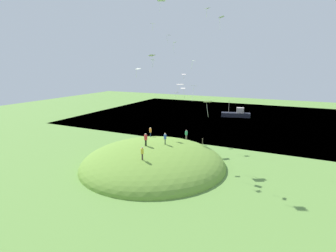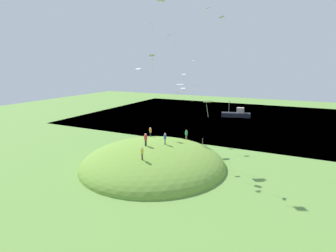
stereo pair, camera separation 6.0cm
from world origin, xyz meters
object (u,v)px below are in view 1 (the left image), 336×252
at_px(person_walking_path, 142,152).
at_px(kite_2, 153,60).
at_px(kite_9, 208,102).
at_px(kite_4, 138,69).
at_px(kite_15, 221,18).
at_px(person_with_child, 186,133).
at_px(kite_12, 183,89).
at_px(kite_0, 194,87).
at_px(kite_6, 152,24).
at_px(kite_14, 207,9).
at_px(kite_7, 152,56).
at_px(person_watching_kites, 165,137).
at_px(mooring_post, 202,141).
at_px(boat_on_lake, 236,114).
at_px(kite_5, 180,85).
at_px(kite_10, 169,36).
at_px(kite_13, 193,61).
at_px(kite_1, 161,0).
at_px(kite_3, 176,93).
at_px(person_near_shore, 146,138).
at_px(kite_8, 184,75).
at_px(person_on_hilltop, 150,131).
at_px(kite_11, 175,44).

relative_size(person_walking_path, kite_2, 0.98).
bearing_deg(kite_9, kite_2, -128.67).
height_order(kite_4, kite_15, kite_15).
bearing_deg(person_with_child, kite_12, -75.29).
height_order(kite_0, kite_15, kite_15).
height_order(kite_6, kite_9, kite_6).
bearing_deg(kite_14, kite_7, -111.41).
height_order(person_watching_kites, mooring_post, person_watching_kites).
height_order(kite_2, kite_6, kite_6).
bearing_deg(kite_7, boat_on_lake, 164.67).
height_order(kite_5, kite_15, kite_15).
height_order(person_walking_path, kite_14, kite_14).
distance_m(kite_2, kite_10, 6.24).
bearing_deg(kite_10, kite_13, 36.51).
height_order(kite_5, kite_14, kite_14).
relative_size(boat_on_lake, kite_9, 3.42).
height_order(kite_12, mooring_post, kite_12).
bearing_deg(kite_0, kite_1, -87.46).
bearing_deg(kite_10, kite_2, -104.44).
distance_m(boat_on_lake, kite_3, 28.17).
bearing_deg(kite_14, kite_0, -15.50).
relative_size(person_near_shore, kite_14, 1.59).
xyz_separation_m(person_near_shore, kite_6, (-4.92, -1.40, 15.89)).
relative_size(kite_4, kite_8, 1.47).
relative_size(kite_2, kite_7, 0.80).
bearing_deg(kite_3, kite_4, -13.08).
bearing_deg(mooring_post, kite_10, -107.29).
xyz_separation_m(person_with_child, kite_15, (-3.19, 4.26, 18.32)).
relative_size(kite_6, kite_8, 1.00).
height_order(kite_0, kite_2, kite_2).
xyz_separation_m(person_on_hilltop, kite_12, (0.33, 5.89, 7.09)).
bearing_deg(person_watching_kites, boat_on_lake, -35.71).
height_order(boat_on_lake, kite_9, kite_9).
xyz_separation_m(person_on_hilltop, kite_10, (-10.92, -1.90, 16.10)).
distance_m(person_walking_path, kite_12, 11.92).
relative_size(kite_13, kite_15, 0.55).
distance_m(kite_8, kite_13, 16.40).
height_order(boat_on_lake, kite_15, kite_15).
bearing_deg(person_with_child, kite_7, 167.30).
bearing_deg(person_walking_path, kite_12, -72.94).
xyz_separation_m(kite_3, kite_15, (5.82, 10.09, 12.65)).
bearing_deg(kite_3, mooring_post, 62.66).
relative_size(person_on_hilltop, kite_5, 1.14).
distance_m(kite_9, kite_10, 19.70).
distance_m(kite_0, kite_7, 13.51).
relative_size(person_walking_path, person_on_hilltop, 1.05).
bearing_deg(kite_10, kite_15, 67.17).
distance_m(person_on_hilltop, mooring_post, 10.97).
height_order(kite_11, kite_13, kite_11).
xyz_separation_m(boat_on_lake, kite_8, (26.40, -5.55, 11.78)).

